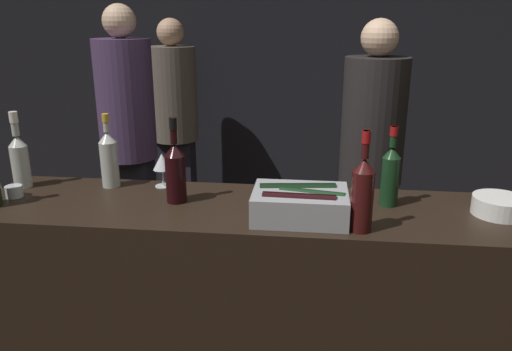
{
  "coord_description": "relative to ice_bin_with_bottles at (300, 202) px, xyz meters",
  "views": [
    {
      "loc": [
        0.22,
        -1.56,
        1.77
      ],
      "look_at": [
        0.0,
        0.3,
        1.17
      ],
      "focal_mm": 35.0,
      "sensor_mm": 36.0,
      "label": 1
    }
  ],
  "objects": [
    {
      "name": "bowl_white",
      "position": [
        0.75,
        0.12,
        -0.02
      ],
      "size": [
        0.2,
        0.2,
        0.07
      ],
      "color": "white",
      "rests_on": "bar_counter"
    },
    {
      "name": "red_wine_bottle_black_foil",
      "position": [
        -0.5,
        0.12,
        0.07
      ],
      "size": [
        0.08,
        0.08,
        0.35
      ],
      "color": "black",
      "rests_on": "bar_counter"
    },
    {
      "name": "person_grey_polo",
      "position": [
        0.39,
        1.2,
        -0.13
      ],
      "size": [
        0.37,
        0.37,
        1.76
      ],
      "rotation": [
        0.0,
        0.0,
        -1.35
      ],
      "color": "black",
      "rests_on": "ground_plane"
    },
    {
      "name": "red_wine_bottle_tall",
      "position": [
        0.21,
        -0.09,
        0.08
      ],
      "size": [
        0.08,
        0.08,
        0.36
      ],
      "color": "#380F0F",
      "rests_on": "bar_counter"
    },
    {
      "name": "white_wine_bottle",
      "position": [
        -1.22,
        0.22,
        0.07
      ],
      "size": [
        0.08,
        0.08,
        0.33
      ],
      "color": "#B2B7AD",
      "rests_on": "bar_counter"
    },
    {
      "name": "bar_counter",
      "position": [
        -0.18,
        0.09,
        -0.59
      ],
      "size": [
        2.26,
        0.54,
        1.05
      ],
      "color": "black",
      "rests_on": "ground_plane"
    },
    {
      "name": "ice_bin_with_bottles",
      "position": [
        0.0,
        0.0,
        0.0
      ],
      "size": [
        0.35,
        0.26,
        0.12
      ],
      "color": "#9EA0A5",
      "rests_on": "bar_counter"
    },
    {
      "name": "wall_back_chalkboard",
      "position": [
        -0.18,
        2.6,
        0.28
      ],
      "size": [
        6.4,
        0.06,
        2.8
      ],
      "color": "black",
      "rests_on": "ground_plane"
    },
    {
      "name": "person_in_hoodie",
      "position": [
        -1.07,
        2.13,
        -0.14
      ],
      "size": [
        0.37,
        0.37,
        1.76
      ],
      "rotation": [
        0.0,
        0.0,
        2.03
      ],
      "color": "black",
      "rests_on": "ground_plane"
    },
    {
      "name": "rose_wine_bottle",
      "position": [
        -0.84,
        0.27,
        0.07
      ],
      "size": [
        0.08,
        0.08,
        0.32
      ],
      "color": "#B2B7AD",
      "rests_on": "bar_counter"
    },
    {
      "name": "red_wine_bottle_burgundy",
      "position": [
        0.34,
        0.17,
        0.07
      ],
      "size": [
        0.07,
        0.07,
        0.32
      ],
      "color": "#143319",
      "rests_on": "bar_counter"
    },
    {
      "name": "candle_votive",
      "position": [
        -1.19,
        0.09,
        -0.04
      ],
      "size": [
        0.07,
        0.07,
        0.05
      ],
      "color": "silver",
      "rests_on": "bar_counter"
    },
    {
      "name": "person_blond_tee",
      "position": [
        -1.18,
        1.39,
        -0.08
      ],
      "size": [
        0.37,
        0.37,
        1.85
      ],
      "rotation": [
        0.0,
        0.0,
        -2.37
      ],
      "color": "black",
      "rests_on": "ground_plane"
    },
    {
      "name": "wine_glass",
      "position": [
        -0.61,
        0.29,
        0.05
      ],
      "size": [
        0.08,
        0.08,
        0.15
      ],
      "color": "silver",
      "rests_on": "bar_counter"
    }
  ]
}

